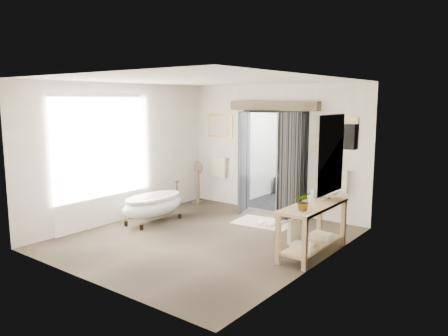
{
  "coord_description": "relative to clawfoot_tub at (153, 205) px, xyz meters",
  "views": [
    {
      "loc": [
        5.04,
        -6.01,
        2.55
      ],
      "look_at": [
        0.0,
        0.6,
        1.25
      ],
      "focal_mm": 35.0,
      "sensor_mm": 36.0,
      "label": 1
    }
  ],
  "objects": [
    {
      "name": "pedestal_mirror",
      "position": [
        -0.36,
        1.85,
        0.08
      ],
      "size": [
        0.31,
        0.2,
        1.06
      ],
      "color": "brown",
      "rests_on": "ground_plane"
    },
    {
      "name": "soap_bottle_b",
      "position": [
        3.52,
        0.87,
        0.56
      ],
      "size": [
        0.13,
        0.13,
        0.16
      ],
      "primitive_type": "imported",
      "rotation": [
        0.0,
        0.0,
        0.02
      ],
      "color": "gray",
      "rests_on": "vanity"
    },
    {
      "name": "plant",
      "position": [
        3.58,
        -0.21,
        0.63
      ],
      "size": [
        0.33,
        0.31,
        0.3
      ],
      "primitive_type": "imported",
      "rotation": [
        0.0,
        0.0,
        0.31
      ],
      "color": "gray",
      "rests_on": "vanity"
    },
    {
      "name": "room_shell",
      "position": [
        1.51,
        -0.3,
        1.48
      ],
      "size": [
        4.52,
        5.02,
        2.91
      ],
      "color": "silver",
      "rests_on": "ground_plane"
    },
    {
      "name": "soap_bottle_a",
      "position": [
        3.41,
        0.4,
        0.56
      ],
      "size": [
        0.1,
        0.1,
        0.17
      ],
      "primitive_type": "imported",
      "rotation": [
        0.0,
        0.0,
        -0.39
      ],
      "color": "gray",
      "rests_on": "vanity"
    },
    {
      "name": "ground_plane",
      "position": [
        1.55,
        -0.19,
        -0.37
      ],
      "size": [
        5.0,
        5.0,
        0.0
      ],
      "primitive_type": "plane",
      "color": "brown"
    },
    {
      "name": "shower_room",
      "position": [
        1.55,
        3.81,
        0.53
      ],
      "size": [
        2.22,
        2.01,
        2.51
      ],
      "color": "black",
      "rests_on": "ground_plane"
    },
    {
      "name": "rug",
      "position": [
        1.88,
        1.34,
        -0.37
      ],
      "size": [
        1.28,
        0.92,
        0.01
      ],
      "primitive_type": "cube",
      "rotation": [
        0.0,
        0.0,
        0.11
      ],
      "color": "beige",
      "rests_on": "ground_plane"
    },
    {
      "name": "vanity",
      "position": [
        3.5,
        0.24,
        0.13
      ],
      "size": [
        0.57,
        1.6,
        0.85
      ],
      "color": "tan",
      "rests_on": "ground_plane"
    },
    {
      "name": "basin",
      "position": [
        3.51,
        0.71,
        0.56
      ],
      "size": [
        0.51,
        0.51,
        0.17
      ],
      "primitive_type": "imported",
      "rotation": [
        0.0,
        0.0,
        0.04
      ],
      "color": "white",
      "rests_on": "vanity"
    },
    {
      "name": "back_wall_dressing",
      "position": [
        1.55,
        2.13,
        1.19
      ],
      "size": [
        3.82,
        0.79,
        2.52
      ],
      "color": "black",
      "rests_on": "ground_plane"
    },
    {
      "name": "slippers",
      "position": [
        2.03,
        1.2,
        -0.33
      ],
      "size": [
        0.39,
        0.28,
        0.05
      ],
      "color": "white",
      "rests_on": "rug"
    },
    {
      "name": "clawfoot_tub",
      "position": [
        0.0,
        0.0,
        0.0
      ],
      "size": [
        0.7,
        1.57,
        0.77
      ],
      "color": "black",
      "rests_on": "ground_plane"
    }
  ]
}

